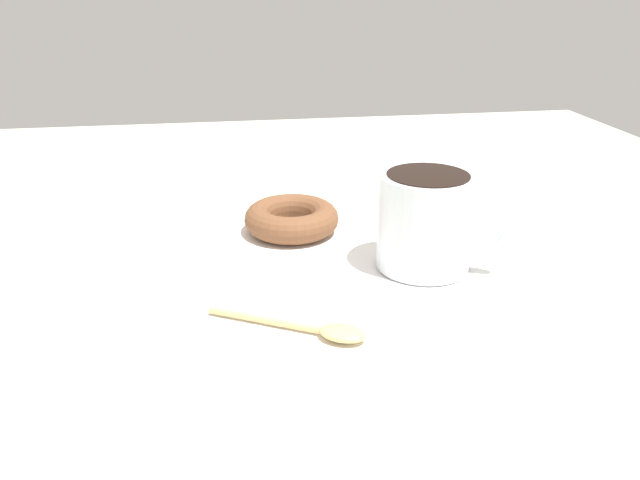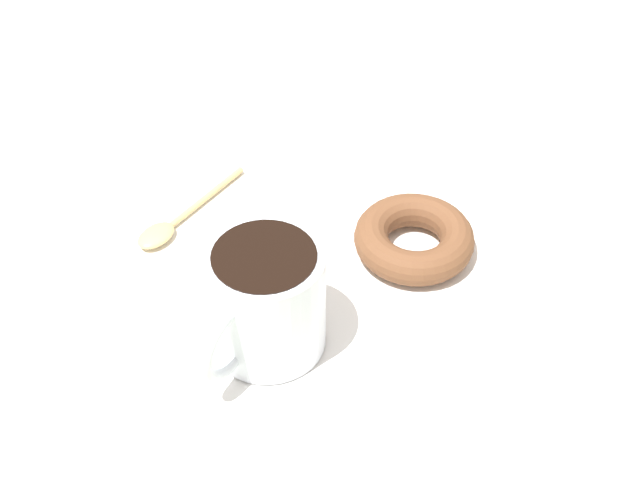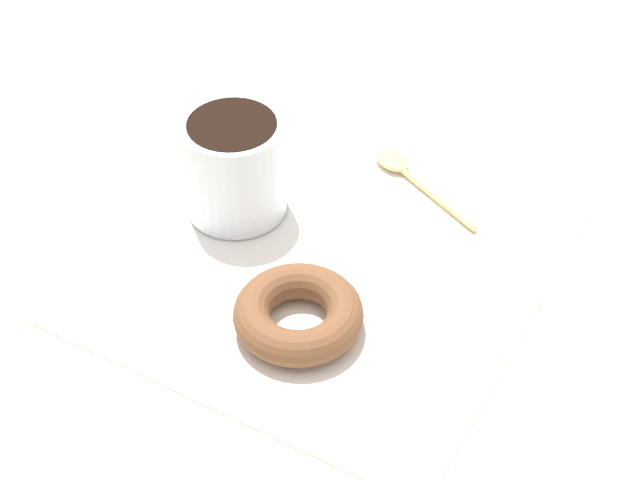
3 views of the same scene
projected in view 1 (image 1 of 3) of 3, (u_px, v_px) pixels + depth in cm
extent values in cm
cube|color=beige|center=(312.00, 263.00, 60.74)|extent=(120.00, 120.00, 2.00)
cube|color=white|center=(320.00, 261.00, 58.56)|extent=(36.02, 36.02, 0.30)
cylinder|color=silver|center=(425.00, 222.00, 55.67)|extent=(8.46, 8.46, 8.63)
cylinder|color=black|center=(428.00, 178.00, 54.04)|extent=(7.26, 7.26, 0.60)
torus|color=silver|center=(479.00, 227.00, 54.52)|extent=(5.59, 3.19, 5.74)
torus|color=brown|center=(292.00, 218.00, 64.45)|extent=(9.78, 9.78, 2.79)
ellipsoid|color=#D8B772|center=(343.00, 333.00, 45.78)|extent=(4.31, 3.83, 0.90)
cylinder|color=#D8B772|center=(268.00, 321.00, 47.70)|extent=(9.12, 5.29, 0.56)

